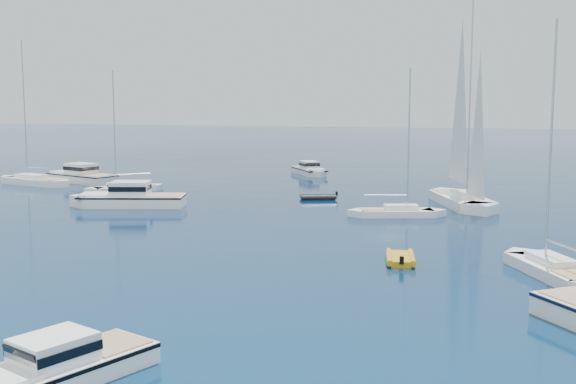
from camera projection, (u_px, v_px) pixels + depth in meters
ground at (232, 293)px, 35.57m from camera, size 400.00×400.00×0.00m
motor_cruiser_centre at (128, 207)px, 63.81m from camera, size 11.48×5.89×2.89m
motor_cruiser_far_l at (80, 182)px, 82.13m from camera, size 11.07×6.79×2.78m
motor_cruiser_horizon at (310, 174)px, 90.28m from camera, size 6.57×8.26×2.15m
sailboat_mid_r at (554, 276)px, 38.98m from camera, size 6.34×9.92×14.33m
sailboat_mid_l at (125, 192)px, 73.90m from camera, size 7.90×7.59×12.79m
sailboat_centre at (397, 216)px, 58.58m from camera, size 8.74×4.40×12.44m
sailboat_sails_r at (461, 206)px, 64.39m from camera, size 7.70×13.52×19.32m
sailboat_far_l at (35, 184)px, 79.96m from camera, size 11.57×6.05×16.47m
tender_yellow at (400, 262)px, 42.35m from camera, size 2.48×3.89×0.95m
tender_grey_far at (318, 199)px, 68.29m from camera, size 4.01×2.99×0.95m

